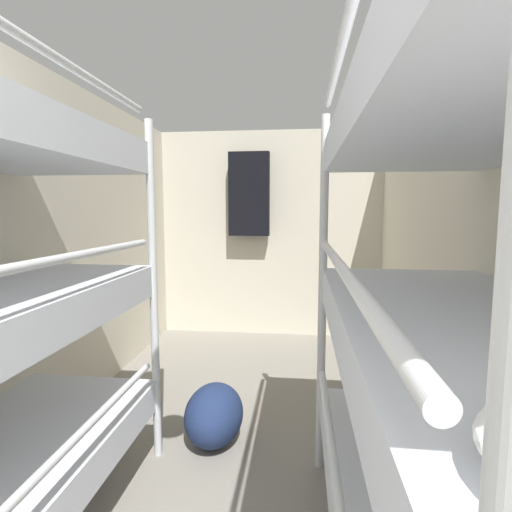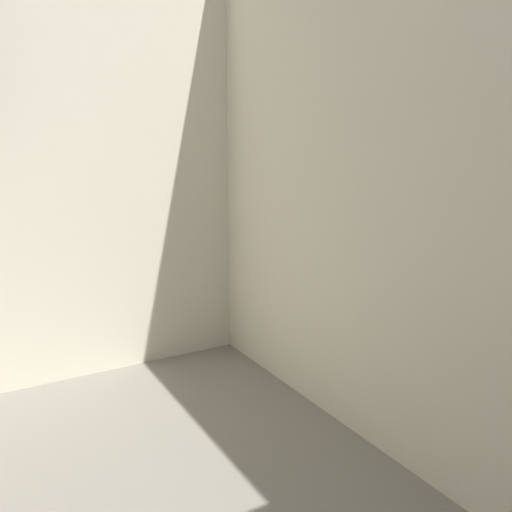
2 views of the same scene
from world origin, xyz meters
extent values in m
cube|color=beige|center=(-1.26, 2.42, 1.14)|extent=(0.06, 4.96, 2.29)
cube|color=beige|center=(1.26, 2.42, 1.14)|extent=(0.06, 4.96, 2.29)
cube|color=beige|center=(0.00, 4.87, 1.14)|extent=(2.57, 0.06, 2.29)
cylinder|color=silver|center=(-0.46, 2.47, 0.95)|extent=(0.04, 0.04, 1.89)
cylinder|color=silver|center=(-0.46, 1.52, 0.58)|extent=(0.03, 1.65, 0.03)
cylinder|color=silver|center=(-0.46, 1.52, 1.25)|extent=(0.03, 1.65, 0.03)
cylinder|color=silver|center=(-0.46, 1.52, 1.91)|extent=(0.03, 1.65, 0.03)
cylinder|color=silver|center=(0.46, 2.47, 0.95)|extent=(0.04, 0.04, 1.89)
cylinder|color=silver|center=(0.46, 1.52, 0.58)|extent=(0.03, 1.65, 0.03)
cube|color=silver|center=(0.84, 1.52, 1.02)|extent=(0.76, 1.94, 0.17)
cylinder|color=silver|center=(0.46, 1.52, 1.25)|extent=(0.03, 1.65, 0.03)
cube|color=silver|center=(0.84, 1.52, 1.69)|extent=(0.76, 1.94, 0.17)
cylinder|color=silver|center=(0.46, 1.52, 1.91)|extent=(0.03, 1.65, 0.03)
ellipsoid|color=navy|center=(-0.17, 2.63, 0.18)|extent=(0.35, 0.48, 0.35)
cube|color=black|center=(-0.22, 4.72, 1.59)|extent=(0.44, 0.12, 0.90)
camera|label=1|loc=(0.35, 0.37, 1.41)|focal=28.00mm
camera|label=2|loc=(0.01, 2.48, 1.05)|focal=35.00mm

